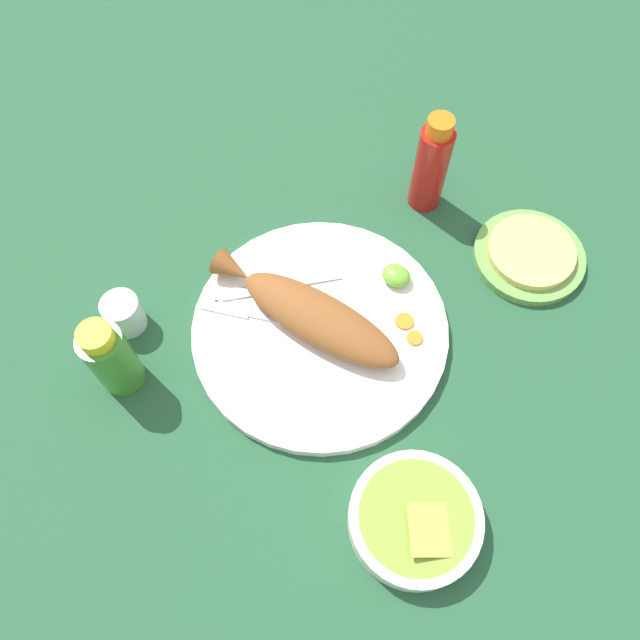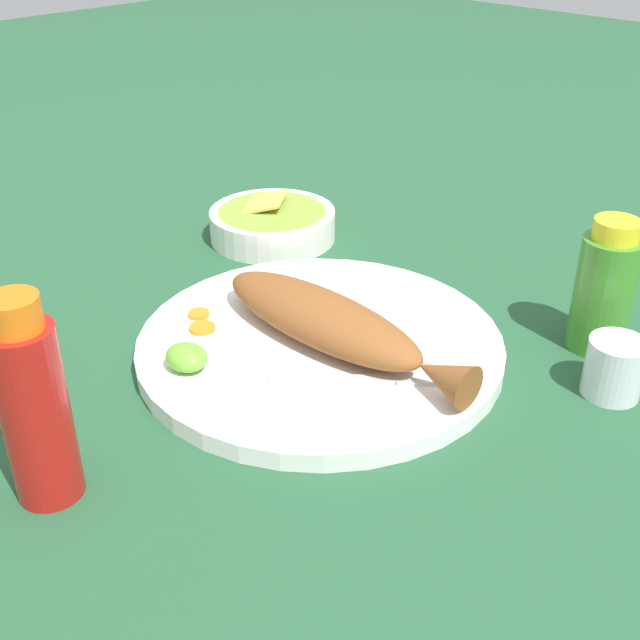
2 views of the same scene
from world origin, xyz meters
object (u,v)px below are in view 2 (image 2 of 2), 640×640
(guacamole_bowl, at_px, (272,223))
(hot_sauce_bottle_green, at_px, (605,289))
(main_plate, at_px, (320,345))
(fork_near, at_px, (410,355))
(fork_far, at_px, (386,379))
(hot_sauce_bottle_red, at_px, (34,407))
(fried_fish, at_px, (331,323))
(salt_cup, at_px, (614,371))

(guacamole_bowl, bearing_deg, hot_sauce_bottle_green, -174.03)
(guacamole_bowl, bearing_deg, main_plate, 146.31)
(fork_near, relative_size, guacamole_bowl, 1.12)
(guacamole_bowl, bearing_deg, fork_far, 152.76)
(main_plate, height_order, fork_far, fork_far)
(hot_sauce_bottle_red, distance_m, hot_sauce_bottle_green, 0.53)
(fork_far, height_order, guacamole_bowl, guacamole_bowl)
(hot_sauce_bottle_green, bearing_deg, fried_fish, 49.28)
(hot_sauce_bottle_red, height_order, hot_sauce_bottle_green, hot_sauce_bottle_red)
(hot_sauce_bottle_green, distance_m, guacamole_bowl, 0.43)
(hot_sauce_bottle_green, xyz_separation_m, guacamole_bowl, (0.42, 0.04, -0.04))
(fried_fish, bearing_deg, fork_far, 170.93)
(fork_near, height_order, guacamole_bowl, guacamole_bowl)
(fork_far, xyz_separation_m, guacamole_bowl, (0.33, -0.17, 0.00))
(hot_sauce_bottle_red, bearing_deg, guacamole_bowl, -63.16)
(fork_near, bearing_deg, fried_fish, -173.37)
(fork_far, distance_m, hot_sauce_bottle_red, 0.30)
(fork_near, relative_size, hot_sauce_bottle_green, 1.32)
(hot_sauce_bottle_green, bearing_deg, fork_near, 58.50)
(main_plate, xyz_separation_m, guacamole_bowl, (0.24, -0.16, 0.01))
(fork_far, relative_size, salt_cup, 2.59)
(main_plate, xyz_separation_m, hot_sauce_bottle_green, (-0.19, -0.20, 0.06))
(fork_far, bearing_deg, hot_sauce_bottle_green, 22.43)
(hot_sauce_bottle_red, bearing_deg, fork_far, -110.94)
(salt_cup, height_order, guacamole_bowl, salt_cup)
(hot_sauce_bottle_red, height_order, salt_cup, hot_sauce_bottle_red)
(fork_near, xyz_separation_m, guacamole_bowl, (0.32, -0.12, 0.00))
(main_plate, xyz_separation_m, fried_fish, (-0.01, -0.00, 0.03))
(fork_near, bearing_deg, salt_cup, 14.31)
(main_plate, distance_m, fork_near, 0.09)
(fried_fish, height_order, guacamole_bowl, fried_fish)
(guacamole_bowl, bearing_deg, fried_fish, 147.85)
(guacamole_bowl, bearing_deg, hot_sauce_bottle_red, 116.84)
(fork_far, distance_m, salt_cup, 0.21)
(main_plate, relative_size, hot_sauce_bottle_red, 2.10)
(fried_fish, height_order, salt_cup, fried_fish)
(fork_near, relative_size, fork_far, 1.26)
(fried_fish, bearing_deg, hot_sauce_bottle_green, -130.78)
(fork_near, bearing_deg, hot_sauce_bottle_green, 39.45)
(guacamole_bowl, bearing_deg, salt_cup, 177.26)
(fried_fish, relative_size, hot_sauce_bottle_red, 1.73)
(fork_far, bearing_deg, salt_cup, 1.73)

